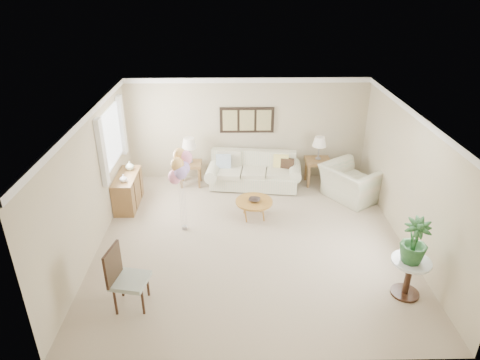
{
  "coord_description": "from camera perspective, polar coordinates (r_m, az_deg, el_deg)",
  "views": [
    {
      "loc": [
        -0.36,
        -7.21,
        4.86
      ],
      "look_at": [
        -0.22,
        0.6,
        1.05
      ],
      "focal_mm": 32.0,
      "sensor_mm": 36.0,
      "label": 1
    }
  ],
  "objects": [
    {
      "name": "end_table_right",
      "position": [
        10.85,
        10.32,
        2.19
      ],
      "size": [
        0.61,
        0.55,
        0.66
      ],
      "color": "olive",
      "rests_on": "ground"
    },
    {
      "name": "ground_plane",
      "position": [
        8.7,
        1.5,
        -7.96
      ],
      "size": [
        6.0,
        6.0,
        0.0
      ],
      "primitive_type": "plane",
      "color": "tan"
    },
    {
      "name": "side_table",
      "position": [
        7.6,
        21.7,
        -10.95
      ],
      "size": [
        0.63,
        0.63,
        0.69
      ],
      "color": "silver",
      "rests_on": "ground"
    },
    {
      "name": "lamp_right",
      "position": [
        10.64,
        10.55,
        4.94
      ],
      "size": [
        0.34,
        0.34,
        0.59
      ],
      "color": "gray",
      "rests_on": "end_table_right"
    },
    {
      "name": "armchair",
      "position": [
        10.37,
        14.62,
        -0.34
      ],
      "size": [
        1.6,
        1.64,
        0.81
      ],
      "primitive_type": "imported",
      "rotation": [
        0.0,
        0.0,
        2.16
      ],
      "color": "beige",
      "rests_on": "ground"
    },
    {
      "name": "credenza",
      "position": [
        10.09,
        -14.71,
        -1.35
      ],
      "size": [
        0.46,
        1.2,
        0.74
      ],
      "color": "olive",
      "rests_on": "ground"
    },
    {
      "name": "room_shell",
      "position": [
        7.99,
        0.82,
        2.13
      ],
      "size": [
        6.04,
        6.04,
        2.6
      ],
      "color": "#C2B38A",
      "rests_on": "ground"
    },
    {
      "name": "wall_art_triptych",
      "position": [
        10.7,
        0.93,
        7.98
      ],
      "size": [
        1.35,
        0.06,
        0.65
      ],
      "color": "black",
      "rests_on": "ground"
    },
    {
      "name": "balloon_cluster",
      "position": [
        8.39,
        -7.96,
        1.85
      ],
      "size": [
        0.47,
        0.52,
        1.78
      ],
      "color": "gray",
      "rests_on": "ground"
    },
    {
      "name": "lamp_left",
      "position": [
        10.49,
        -6.8,
        4.8
      ],
      "size": [
        0.37,
        0.37,
        0.65
      ],
      "color": "gray",
      "rests_on": "end_table_left"
    },
    {
      "name": "accent_chair",
      "position": [
        7.09,
        -15.15,
        -12.29
      ],
      "size": [
        0.62,
        0.62,
        1.09
      ],
      "color": "#99A498",
      "rests_on": "ground"
    },
    {
      "name": "vase_white",
      "position": [
        9.62,
        -15.29,
        0.24
      ],
      "size": [
        0.22,
        0.22,
        0.18
      ],
      "primitive_type": "imported",
      "rotation": [
        0.0,
        0.0,
        -0.38
      ],
      "color": "silver",
      "rests_on": "credenza"
    },
    {
      "name": "vase_sage",
      "position": [
        10.17,
        -14.51,
        1.86
      ],
      "size": [
        0.21,
        0.21,
        0.2
      ],
      "primitive_type": "imported",
      "rotation": [
        0.0,
        0.0,
        0.05
      ],
      "color": "beige",
      "rests_on": "credenza"
    },
    {
      "name": "potted_plant",
      "position": [
        7.28,
        22.27,
        -7.55
      ],
      "size": [
        0.5,
        0.5,
        0.77
      ],
      "primitive_type": "imported",
      "rotation": [
        0.0,
        0.0,
        -0.2
      ],
      "color": "#1F4826",
      "rests_on": "side_table"
    },
    {
      "name": "coffee_table",
      "position": [
        9.26,
        1.89,
        -2.96
      ],
      "size": [
        0.81,
        0.81,
        0.41
      ],
      "color": "#A36F2F",
      "rests_on": "ground"
    },
    {
      "name": "sofa",
      "position": [
        10.66,
        1.89,
        0.89
      ],
      "size": [
        2.44,
        1.12,
        0.86
      ],
      "color": "beige",
      "rests_on": "ground"
    },
    {
      "name": "end_table_left",
      "position": [
        10.72,
        -6.64,
        1.85
      ],
      "size": [
        0.55,
        0.5,
        0.6
      ],
      "color": "olive",
      "rests_on": "ground"
    },
    {
      "name": "decor_bowl",
      "position": [
        9.21,
        1.94,
        -2.68
      ],
      "size": [
        0.31,
        0.31,
        0.06
      ],
      "primitive_type": "imported",
      "rotation": [
        0.0,
        0.0,
        -0.26
      ],
      "color": "#312622",
      "rests_on": "coffee_table"
    }
  ]
}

